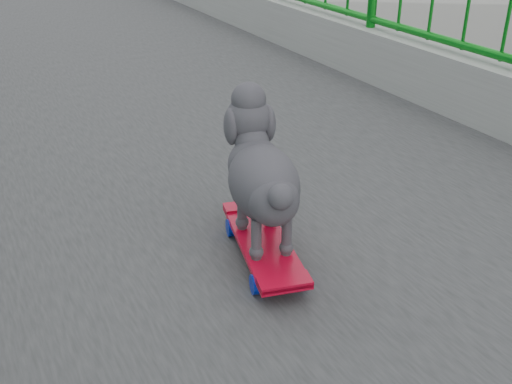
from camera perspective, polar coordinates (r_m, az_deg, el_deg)
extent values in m
cube|color=slate|center=(7.72, -14.88, -12.52)|extent=(1.20, 1.20, 6.50)
cube|color=red|center=(1.91, 0.70, -4.84)|extent=(0.27, 0.55, 0.02)
cube|color=#99999E|center=(1.79, 2.13, -8.16)|extent=(0.10, 0.06, 0.02)
cylinder|color=#071EA0|center=(1.78, 0.01, -8.77)|extent=(0.04, 0.07, 0.06)
sphere|color=yellow|center=(1.78, 0.01, -8.77)|extent=(0.03, 0.03, 0.03)
cylinder|color=#071EA0|center=(1.81, 4.20, -8.11)|extent=(0.04, 0.07, 0.06)
sphere|color=yellow|center=(1.81, 4.20, -8.11)|extent=(0.03, 0.03, 0.03)
cube|color=#99999E|center=(2.06, -0.54, -2.89)|extent=(0.10, 0.06, 0.02)
cylinder|color=#071EA0|center=(2.05, -2.37, -3.39)|extent=(0.04, 0.07, 0.06)
sphere|color=yellow|center=(2.05, -2.37, -3.39)|extent=(0.03, 0.03, 0.03)
cylinder|color=#071EA0|center=(2.08, 1.27, -2.92)|extent=(0.04, 0.07, 0.06)
sphere|color=yellow|center=(2.08, 1.27, -2.92)|extent=(0.03, 0.03, 0.03)
ellipsoid|color=#312E34|center=(1.81, 0.74, 0.90)|extent=(0.28, 0.36, 0.22)
sphere|color=#312E34|center=(1.91, -0.70, 7.07)|extent=(0.15, 0.15, 0.15)
sphere|color=black|center=(2.01, -1.37, 7.48)|extent=(0.03, 0.03, 0.03)
sphere|color=#312E34|center=(1.63, 2.40, -0.47)|extent=(0.07, 0.07, 0.07)
cylinder|color=#312E34|center=(1.94, -1.35, -1.69)|extent=(0.03, 0.03, 0.14)
cylinder|color=#312E34|center=(1.96, 1.33, -1.36)|extent=(0.03, 0.03, 0.14)
cylinder|color=#312E34|center=(1.78, 0.03, -4.47)|extent=(0.03, 0.03, 0.14)
cylinder|color=#312E34|center=(1.81, 2.93, -4.07)|extent=(0.03, 0.03, 0.14)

